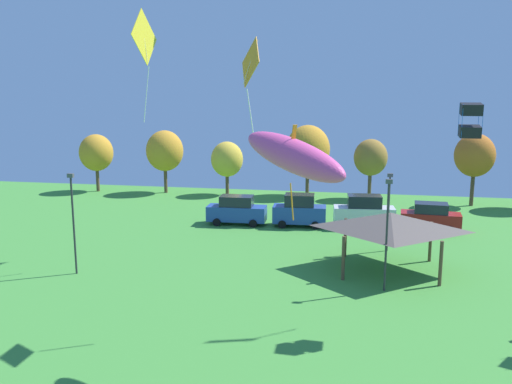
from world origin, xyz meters
name	(u,v)px	position (x,y,z in m)	size (l,w,h in m)	color
kite_flying_2	(470,120)	(8.03, 27.54, 9.49)	(0.93, 0.98, 1.55)	black
kite_flying_3	(144,40)	(-9.57, 33.63, 13.77)	(0.52, 3.35, 6.74)	yellow
kite_flying_8	(251,66)	(-1.56, 25.77, 11.84)	(1.15, 1.96, 4.49)	orange
kite_flying_9	(292,155)	(0.86, 21.25, 8.50)	(4.80, 4.74, 3.47)	#E54C93
parked_car_leftmost	(237,210)	(-6.38, 44.23, 1.17)	(4.85, 2.03, 2.38)	#234299
parked_car_second_from_left	(299,211)	(-1.26, 44.51, 1.28)	(4.31, 2.12, 2.64)	#234299
parked_car_third_from_left	(364,212)	(3.85, 45.01, 1.28)	(4.89, 2.27, 2.64)	silver
parked_car_rightmost_in_row	(431,217)	(8.96, 45.04, 1.10)	(4.65, 2.24, 2.20)	maroon
park_pavilion	(390,221)	(5.25, 34.64, 3.08)	(6.95, 5.86, 3.60)	brown
light_post_0	(387,229)	(4.85, 31.02, 3.50)	(0.36, 0.20, 6.20)	#2D2D33
light_post_1	(389,207)	(5.37, 38.78, 3.07)	(0.36, 0.20, 5.36)	#2D2D33
light_post_2	(73,218)	(-13.16, 30.54, 3.43)	(0.36, 0.20, 6.07)	#2D2D33
treeline_tree_0	(96,153)	(-24.54, 56.03, 4.20)	(3.61, 3.61, 6.21)	brown
treeline_tree_1	(165,151)	(-16.97, 56.60, 4.50)	(3.94, 3.94, 6.68)	brown
treeline_tree_2	(227,159)	(-10.19, 56.69, 3.75)	(3.35, 3.35, 5.61)	brown
treeline_tree_3	(308,149)	(-1.84, 57.49, 4.87)	(4.52, 4.52, 7.37)	brown
treeline_tree_4	(371,158)	(4.50, 57.13, 4.20)	(3.35, 3.35, 6.07)	brown
treeline_tree_5	(475,155)	(14.02, 55.54, 4.81)	(3.71, 3.71, 6.88)	brown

